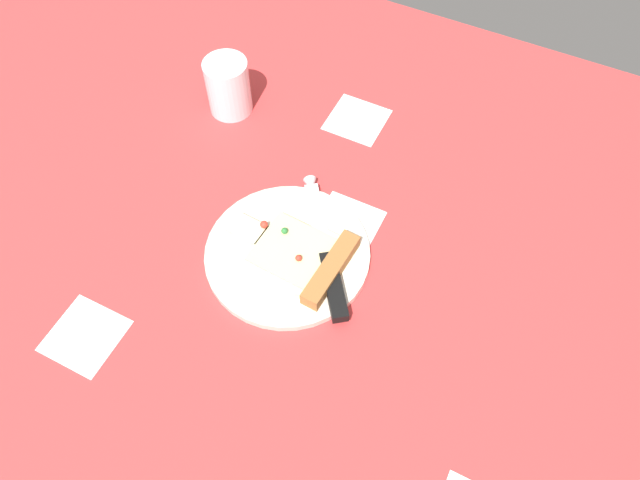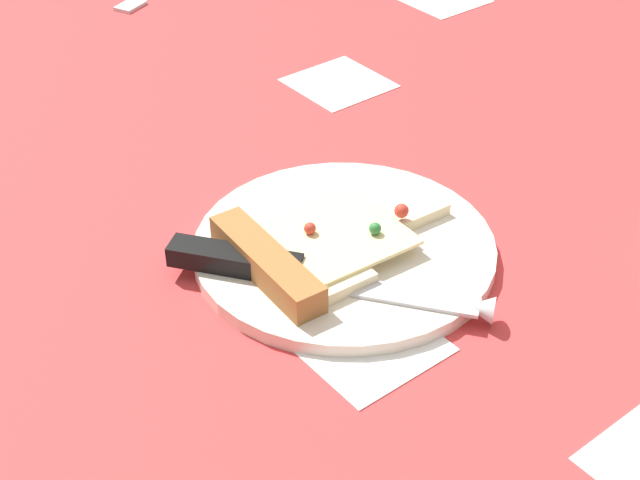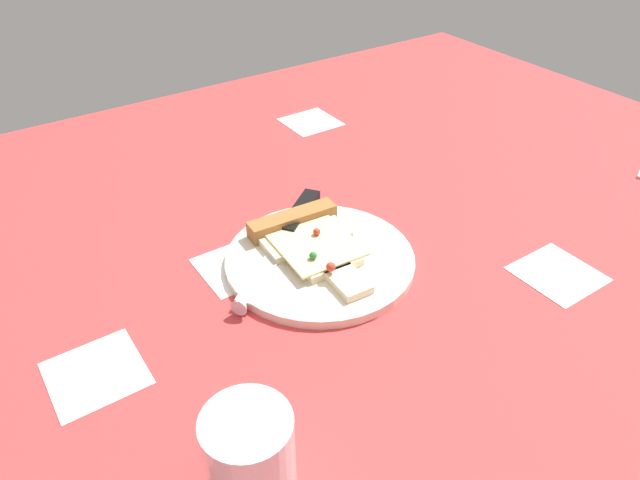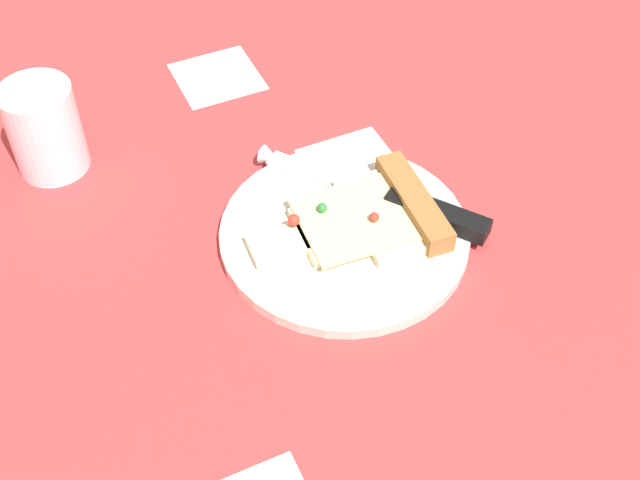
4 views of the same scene
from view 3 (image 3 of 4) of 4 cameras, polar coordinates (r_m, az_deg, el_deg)
ground_plane at (r=73.65cm, az=9.93°, el=-3.94°), size 138.82×138.82×3.00cm
plate at (r=72.53cm, az=-0.01°, el=-1.91°), size 23.21×23.21×1.15cm
pizza_slice at (r=73.52cm, az=-1.04°, el=-0.01°), size 17.88×12.15×2.43cm
knife at (r=75.16cm, az=-3.16°, el=0.67°), size 16.00×20.52×2.45cm
drinking_glass at (r=48.80cm, az=-6.78°, el=-20.32°), size 7.09×7.09×9.37cm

